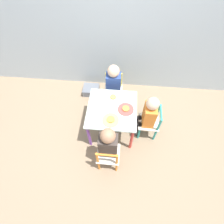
{
  "coord_description": "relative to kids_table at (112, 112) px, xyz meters",
  "views": [
    {
      "loc": [
        0.1,
        -1.2,
        2.21
      ],
      "look_at": [
        0.0,
        0.0,
        0.42
      ],
      "focal_mm": 28.0,
      "sensor_mm": 36.0,
      "label": 1
    }
  ],
  "objects": [
    {
      "name": "chair_orange",
      "position": [
        -0.0,
        -0.5,
        -0.17
      ],
      "size": [
        0.26,
        0.26,
        0.51
      ],
      "rotation": [
        0.0,
        0.0,
        -3.15
      ],
      "color": "silver",
      "rests_on": "ground_plane"
    },
    {
      "name": "plate_front",
      "position": [
        -0.0,
        -0.17,
        0.08
      ],
      "size": [
        0.19,
        0.19,
        0.03
      ],
      "color": "#EADB66",
      "rests_on": "kids_table"
    },
    {
      "name": "storage_bin",
      "position": [
        -0.4,
        0.64,
        -0.36
      ],
      "size": [
        0.25,
        0.22,
        0.11
      ],
      "color": "slate",
      "rests_on": "ground_plane"
    },
    {
      "name": "chair_teal",
      "position": [
        0.5,
        -0.01,
        -0.17
      ],
      "size": [
        0.26,
        0.26,
        0.51
      ],
      "rotation": [
        0.0,
        0.0,
        -1.59
      ],
      "color": "silver",
      "rests_on": "ground_plane"
    },
    {
      "name": "ground_plane",
      "position": [
        0.0,
        0.0,
        -0.42
      ],
      "size": [
        6.0,
        6.0,
        0.0
      ],
      "primitive_type": "plane",
      "color": "#8C755B"
    },
    {
      "name": "house_wall",
      "position": [
        0.0,
        0.91,
        0.88
      ],
      "size": [
        6.0,
        0.06,
        2.6
      ],
      "color": "#B2C1CC",
      "rests_on": "ground_plane"
    },
    {
      "name": "kids_table",
      "position": [
        0.0,
        0.0,
        0.0
      ],
      "size": [
        0.6,
        0.6,
        0.49
      ],
      "color": "silver",
      "rests_on": "ground_plane"
    },
    {
      "name": "child_front",
      "position": [
        -0.0,
        -0.44,
        0.03
      ],
      "size": [
        0.2,
        0.21,
        0.76
      ],
      "rotation": [
        0.0,
        0.0,
        -3.15
      ],
      "color": "#4C608E",
      "rests_on": "ground_plane"
    },
    {
      "name": "plate_right",
      "position": [
        0.17,
        0.0,
        0.08
      ],
      "size": [
        0.19,
        0.19,
        0.03
      ],
      "color": "#E54C47",
      "rests_on": "kids_table"
    },
    {
      "name": "chair_yellow",
      "position": [
        -0.02,
        0.5,
        -0.17
      ],
      "size": [
        0.27,
        0.27,
        0.51
      ],
      "rotation": [
        0.0,
        0.0,
        0.04
      ],
      "color": "silver",
      "rests_on": "ground_plane"
    },
    {
      "name": "child_right",
      "position": [
        0.44,
        -0.01,
        0.01
      ],
      "size": [
        0.21,
        0.2,
        0.73
      ],
      "rotation": [
        0.0,
        0.0,
        -1.59
      ],
      "color": "#38383D",
      "rests_on": "ground_plane"
    },
    {
      "name": "plate_back",
      "position": [
        0.0,
        0.17,
        0.08
      ],
      "size": [
        0.17,
        0.17,
        0.03
      ],
      "color": "white",
      "rests_on": "kids_table"
    },
    {
      "name": "child_back",
      "position": [
        -0.02,
        0.44,
        0.02
      ],
      "size": [
        0.21,
        0.22,
        0.75
      ],
      "rotation": [
        0.0,
        0.0,
        0.04
      ],
      "color": "#38383D",
      "rests_on": "ground_plane"
    }
  ]
}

